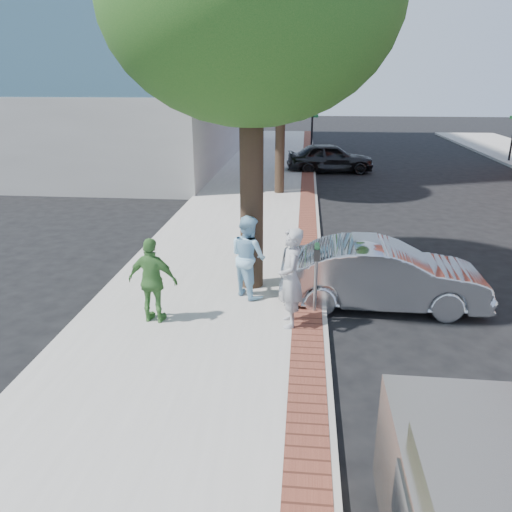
# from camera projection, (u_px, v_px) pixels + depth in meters

# --- Properties ---
(ground) EXTENTS (120.00, 120.00, 0.00)m
(ground) POSITION_uv_depth(u_px,v_px,m) (272.00, 330.00, 9.93)
(ground) COLOR black
(ground) RESTS_ON ground
(sidewalk) EXTENTS (5.00, 60.00, 0.15)m
(sidewalk) POSITION_uv_depth(u_px,v_px,m) (245.00, 218.00, 17.54)
(sidewalk) COLOR #9E9991
(sidewalk) RESTS_ON ground
(brick_strip) EXTENTS (0.60, 60.00, 0.01)m
(brick_strip) POSITION_uv_depth(u_px,v_px,m) (308.00, 218.00, 17.31)
(brick_strip) COLOR brown
(brick_strip) RESTS_ON sidewalk
(curb) EXTENTS (0.10, 60.00, 0.15)m
(curb) POSITION_uv_depth(u_px,v_px,m) (318.00, 220.00, 17.30)
(curb) COLOR gray
(curb) RESTS_ON ground
(office_base) EXTENTS (18.20, 22.20, 4.00)m
(office_base) POSITION_uv_depth(u_px,v_px,m) (88.00, 124.00, 31.06)
(office_base) COLOR gray
(office_base) RESTS_ON ground
(signal_near) EXTENTS (0.70, 0.15, 3.80)m
(signal_near) POSITION_uv_depth(u_px,v_px,m) (312.00, 122.00, 29.70)
(signal_near) COLOR black
(signal_near) RESTS_ON ground
(tree_far) EXTENTS (4.80, 4.80, 7.14)m
(tree_far) POSITION_uv_depth(u_px,v_px,m) (281.00, 62.00, 19.43)
(tree_far) COLOR black
(tree_far) RESTS_ON sidewalk
(parking_meter) EXTENTS (0.12, 0.32, 1.47)m
(parking_meter) POSITION_uv_depth(u_px,v_px,m) (316.00, 263.00, 10.04)
(parking_meter) COLOR gray
(parking_meter) RESTS_ON sidewalk
(person_gray) EXTENTS (0.54, 0.76, 1.96)m
(person_gray) POSITION_uv_depth(u_px,v_px,m) (291.00, 278.00, 9.50)
(person_gray) COLOR #9C9DA1
(person_gray) RESTS_ON sidewalk
(person_officer) EXTENTS (1.11, 1.12, 1.82)m
(person_officer) POSITION_uv_depth(u_px,v_px,m) (248.00, 256.00, 10.87)
(person_officer) COLOR #94C7E5
(person_officer) RESTS_ON sidewalk
(person_green) EXTENTS (1.05, 0.55, 1.72)m
(person_green) POSITION_uv_depth(u_px,v_px,m) (153.00, 281.00, 9.69)
(person_green) COLOR #46813A
(person_green) RESTS_ON sidewalk
(sedan_silver) EXTENTS (4.39, 1.57, 1.44)m
(sedan_silver) POSITION_uv_depth(u_px,v_px,m) (382.00, 275.00, 10.76)
(sedan_silver) COLOR #B8BABF
(sedan_silver) RESTS_ON ground
(bg_car) EXTENTS (4.67, 2.28, 1.53)m
(bg_car) POSITION_uv_depth(u_px,v_px,m) (330.00, 158.00, 26.23)
(bg_car) COLOR black
(bg_car) RESTS_ON ground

